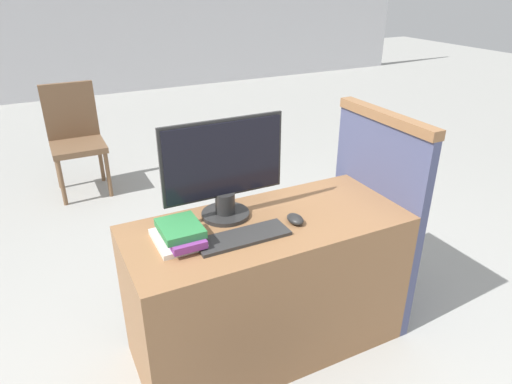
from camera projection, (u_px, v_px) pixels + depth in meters
name	position (u px, v px, depth m)	size (l,w,h in m)	color
ground_plane	(294.00, 381.00, 2.22)	(20.00, 20.00, 0.00)	#9E9E99
wall_back	(76.00, 2.00, 6.79)	(12.00, 0.06, 2.80)	silver
desk	(267.00, 286.00, 2.29)	(1.34, 0.58, 0.74)	#8C603D
carrel_divider	(374.00, 214.00, 2.52)	(0.07, 0.68, 1.17)	#474C70
monitor	(224.00, 169.00, 2.08)	(0.59, 0.23, 0.48)	#282828
keyboard	(243.00, 237.00, 2.00)	(0.42, 0.14, 0.02)	#2D2D2D
mouse	(295.00, 219.00, 2.12)	(0.07, 0.10, 0.04)	#262626
book_stack	(180.00, 234.00, 1.95)	(0.19, 0.27, 0.09)	silver
far_chair	(75.00, 134.00, 3.98)	(0.44, 0.44, 0.95)	brown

